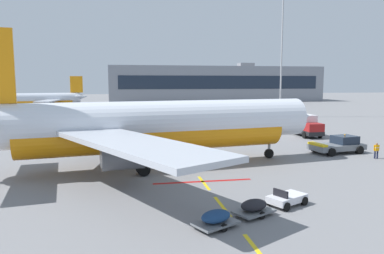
# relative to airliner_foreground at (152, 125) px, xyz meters

# --- Properties ---
(ground) EXTENTS (400.00, 400.00, 0.00)m
(ground) POSITION_rel_airliner_foreground_xyz_m (25.61, 12.30, -3.95)
(ground) COLOR slate
(apron_paint_markings) EXTENTS (8.00, 95.65, 0.01)m
(apron_paint_markings) POSITION_rel_airliner_foreground_xyz_m (3.61, 10.92, -3.95)
(apron_paint_markings) COLOR yellow
(apron_paint_markings) RESTS_ON ground
(airliner_foreground) EXTENTS (34.77, 34.22, 12.20)m
(airliner_foreground) POSITION_rel_airliner_foreground_xyz_m (0.00, 0.00, 0.00)
(airliner_foreground) COLOR silver
(airliner_foreground) RESTS_ON ground
(pushback_tug) EXTENTS (6.39, 3.95, 2.08)m
(pushback_tug) POSITION_rel_airliner_foreground_xyz_m (21.17, 3.28, -3.05)
(pushback_tug) COLOR slate
(pushback_tug) RESTS_ON ground
(airliner_mid_left) EXTENTS (27.06, 26.40, 9.57)m
(airliner_mid_left) POSITION_rel_airliner_foreground_xyz_m (-26.10, 73.69, -0.85)
(airliner_mid_left) COLOR silver
(airliner_mid_left) RESTS_ON ground
(fuel_service_truck) EXTENTS (2.70, 7.01, 3.14)m
(fuel_service_truck) POSITION_rel_airliner_foreground_xyz_m (23.70, 16.19, -2.30)
(fuel_service_truck) COLOR black
(fuel_service_truck) RESTS_ON ground
(baggage_train) EXTENTS (8.32, 5.23, 1.14)m
(baggage_train) POSITION_rel_airliner_foreground_xyz_m (5.04, -13.63, -3.42)
(baggage_train) COLOR silver
(baggage_train) RESTS_ON ground
(ground_crew_worker) EXTENTS (0.68, 0.32, 1.67)m
(ground_crew_worker) POSITION_rel_airliner_foreground_xyz_m (23.22, -0.34, -3.00)
(ground_crew_worker) COLOR #191E38
(ground_crew_worker) RESTS_ON ground
(apron_light_mast_far) EXTENTS (1.80, 1.80, 30.17)m
(apron_light_mast_far) POSITION_rel_airliner_foreground_xyz_m (32.37, 44.43, 14.39)
(apron_light_mast_far) COLOR slate
(apron_light_mast_far) RESTS_ON ground
(terminal_satellite) EXTENTS (85.58, 19.43, 15.70)m
(terminal_satellite) POSITION_rel_airliner_foreground_xyz_m (34.76, 113.83, 3.12)
(terminal_satellite) COLOR gray
(terminal_satellite) RESTS_ON ground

